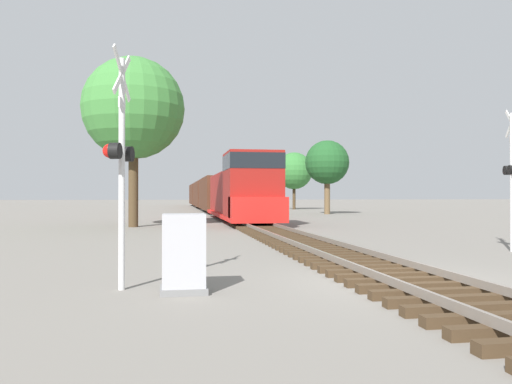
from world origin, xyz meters
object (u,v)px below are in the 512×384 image
object	(u,v)px
tree_far_right	(133,109)
crossing_signal_near	(121,157)
freight_train	(212,194)
tree_deep_background	(294,171)
relay_cabinet	(184,254)
tree_mid_background	(327,163)

from	to	relation	value
tree_far_right	crossing_signal_near	bearing A→B (deg)	-86.46
freight_train	tree_deep_background	bearing A→B (deg)	15.48
relay_cabinet	tree_mid_background	bearing A→B (deg)	68.46
relay_cabinet	crossing_signal_near	bearing A→B (deg)	156.65
relay_cabinet	tree_mid_background	xyz separation A→B (m)	(14.38, 36.43, 4.19)
tree_far_right	tree_mid_background	bearing A→B (deg)	44.99
tree_mid_background	tree_deep_background	world-z (taller)	tree_deep_background
freight_train	crossing_signal_near	bearing A→B (deg)	-96.48
crossing_signal_near	tree_far_right	bearing A→B (deg)	-162.38
crossing_signal_near	freight_train	bearing A→B (deg)	-172.39
tree_mid_background	freight_train	bearing A→B (deg)	126.86
freight_train	tree_deep_background	distance (m)	11.58
relay_cabinet	tree_deep_background	world-z (taller)	tree_deep_background
freight_train	tree_far_right	size ratio (longest dim) A/B	7.03
tree_mid_background	tree_deep_background	distance (m)	16.30
crossing_signal_near	tree_mid_background	xyz separation A→B (m)	(15.56, 35.92, 2.38)
freight_train	relay_cabinet	xyz separation A→B (m)	(-4.41, -49.73, -1.19)
tree_far_right	tree_mid_background	xyz separation A→B (m)	(16.74, 16.74, -1.79)
tree_mid_background	tree_deep_background	xyz separation A→B (m)	(0.80, 16.28, 0.02)
crossing_signal_near	tree_mid_background	size ratio (longest dim) A/B	0.65
crossing_signal_near	tree_mid_background	distance (m)	39.22
crossing_signal_near	relay_cabinet	size ratio (longest dim) A/B	3.14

